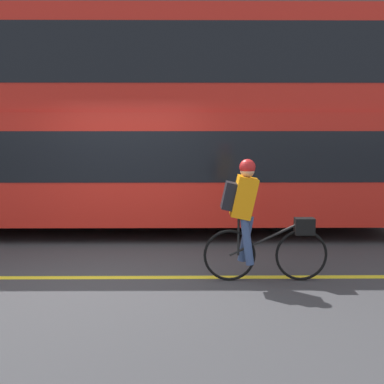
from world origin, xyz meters
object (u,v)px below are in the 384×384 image
cyclist_on_bike (253,216)px  trash_bin (157,182)px  bus (96,114)px  street_sign_post (259,142)px

cyclist_on_bike → trash_bin: bearing=104.8°
bus → street_sign_post: (3.48, 2.90, -0.66)m
cyclist_on_bike → trash_bin: size_ratio=1.82×
cyclist_on_bike → street_sign_post: street_sign_post is taller
trash_bin → street_sign_post: 2.70m
street_sign_post → bus: bearing=-140.2°
bus → cyclist_on_bike: size_ratio=6.92×
trash_bin → street_sign_post: size_ratio=0.35×
cyclist_on_bike → trash_bin: (-1.63, 6.17, -0.29)m
trash_bin → bus: bearing=-108.5°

